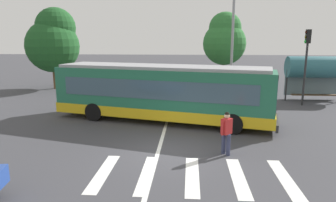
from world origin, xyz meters
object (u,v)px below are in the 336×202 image
at_px(pedestrian_crossing_street, 226,131).
at_px(parked_car_black, 232,81).
at_px(city_transit_bus, 162,93).
at_px(parked_car_red, 172,81).
at_px(background_tree_left, 54,41).
at_px(bus_stop_shelter, 317,68).
at_px(traffic_light_far_corner, 306,55).
at_px(background_tree_right, 225,39).
at_px(parked_car_champagne, 200,81).
at_px(twin_arm_street_lamp, 233,23).

bearing_deg(pedestrian_crossing_street, parked_car_black, 81.42).
relative_size(city_transit_bus, parked_car_red, 2.66).
relative_size(parked_car_black, background_tree_left, 0.63).
xyz_separation_m(parked_car_black, bus_stop_shelter, (5.32, -4.59, 1.65)).
bearing_deg(bus_stop_shelter, parked_car_red, 158.97).
bearing_deg(city_transit_bus, traffic_light_far_corner, 27.08).
height_order(parked_car_black, bus_stop_shelter, bus_stop_shelter).
bearing_deg(background_tree_right, bus_stop_shelter, -62.44).
bearing_deg(pedestrian_crossing_street, city_transit_bus, 121.70).
distance_m(parked_car_champagne, bus_stop_shelter, 9.42).
bearing_deg(parked_car_champagne, traffic_light_far_corner, -40.60).
bearing_deg(parked_car_red, traffic_light_far_corner, -31.50).
relative_size(city_transit_bus, background_tree_right, 1.68).
height_order(traffic_light_far_corner, background_tree_right, background_tree_right).
bearing_deg(parked_car_champagne, bus_stop_shelter, -27.37).
bearing_deg(parked_car_red, bus_stop_shelter, -21.03).
xyz_separation_m(parked_car_red, background_tree_right, (5.23, 6.42, 3.72)).
xyz_separation_m(parked_car_champagne, background_tree_right, (2.73, 6.28, 3.72)).
bearing_deg(background_tree_right, parked_car_black, -88.22).
bearing_deg(bus_stop_shelter, twin_arm_street_lamp, 164.38).
distance_m(pedestrian_crossing_street, parked_car_red, 15.55).
height_order(parked_car_red, parked_car_champagne, same).
xyz_separation_m(parked_car_black, traffic_light_far_corner, (3.91, -6.19, 2.62)).
relative_size(parked_car_black, twin_arm_street_lamp, 0.49).
relative_size(pedestrian_crossing_street, parked_car_red, 0.37).
bearing_deg(parked_car_red, background_tree_left, 179.71).
height_order(parked_car_champagne, parked_car_black, same).
bearing_deg(parked_car_champagne, twin_arm_street_lamp, -48.05).
bearing_deg(traffic_light_far_corner, parked_car_champagne, 139.40).
xyz_separation_m(parked_car_red, parked_car_black, (5.42, 0.47, 0.00)).
bearing_deg(city_transit_bus, twin_arm_street_lamp, 59.06).
relative_size(parked_car_red, background_tree_left, 0.64).
distance_m(parked_car_red, parked_car_champagne, 2.50).
height_order(bus_stop_shelter, twin_arm_street_lamp, twin_arm_street_lamp).
height_order(parked_car_champagne, background_tree_left, background_tree_left).
bearing_deg(bus_stop_shelter, city_transit_bus, -149.33).
xyz_separation_m(pedestrian_crossing_street, background_tree_right, (2.19, 21.67, 3.51)).
bearing_deg(bus_stop_shelter, background_tree_right, 117.56).
bearing_deg(background_tree_right, parked_car_red, -129.18).
xyz_separation_m(pedestrian_crossing_street, background_tree_left, (-13.68, 15.30, 3.37)).
distance_m(parked_car_champagne, parked_car_black, 2.94).
height_order(parked_car_red, bus_stop_shelter, bus_stop_shelter).
bearing_deg(bus_stop_shelter, background_tree_left, 168.93).
distance_m(parked_car_red, twin_arm_street_lamp, 7.34).
bearing_deg(twin_arm_street_lamp, background_tree_left, 170.70).
height_order(city_transit_bus, bus_stop_shelter, bus_stop_shelter).
xyz_separation_m(parked_car_red, parked_car_champagne, (2.50, 0.14, 0.00)).
bearing_deg(background_tree_left, pedestrian_crossing_street, -48.20).
bearing_deg(background_tree_left, parked_car_red, -0.29).
relative_size(parked_car_red, traffic_light_far_corner, 0.91).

